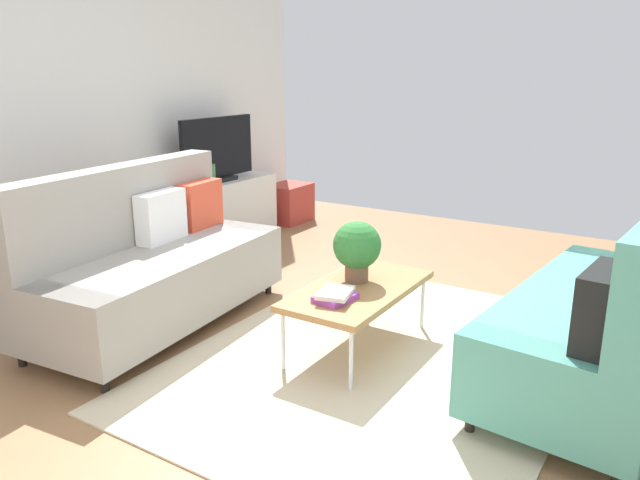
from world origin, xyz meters
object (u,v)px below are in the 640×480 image
(storage_trunk, at_px, (289,203))
(vase_0, at_px, (172,183))
(vase_1, at_px, (187,179))
(tv, at_px, (218,150))
(table_book_0, at_px, (335,298))
(couch_beige, at_px, (152,262))
(coffee_table, at_px, (359,291))
(tv_console, at_px, (219,212))
(bottle_0, at_px, (206,177))
(bottle_1, at_px, (213,174))
(couch_green, at_px, (612,316))
(potted_plant, at_px, (357,247))

(storage_trunk, height_order, vase_0, vase_0)
(vase_1, bearing_deg, tv, -10.39)
(table_book_0, bearing_deg, storage_trunk, 39.44)
(couch_beige, relative_size, coffee_table, 1.79)
(tv_console, bearing_deg, table_book_0, -125.40)
(coffee_table, xyz_separation_m, bottle_0, (1.22, 2.38, 0.33))
(couch_beige, relative_size, bottle_0, 12.21)
(coffee_table, height_order, storage_trunk, storage_trunk)
(bottle_1, bearing_deg, table_book_0, -124.03)
(couch_beige, distance_m, tv, 2.14)
(couch_green, relative_size, potted_plant, 5.00)
(couch_green, distance_m, tv, 4.03)
(couch_green, distance_m, vase_1, 3.98)
(coffee_table, height_order, vase_0, vase_0)
(coffee_table, bearing_deg, tv, 59.07)
(storage_trunk, relative_size, bottle_0, 3.22)
(couch_beige, relative_size, table_book_0, 8.21)
(couch_beige, bearing_deg, vase_1, -149.37)
(couch_green, xyz_separation_m, bottle_0, (0.94, 3.80, 0.28))
(potted_plant, relative_size, bottle_0, 2.45)
(tv, relative_size, potted_plant, 2.53)
(bottle_0, bearing_deg, storage_trunk, -2.61)
(vase_1, relative_size, bottle_1, 0.80)
(couch_green, distance_m, table_book_0, 1.53)
(vase_0, xyz_separation_m, vase_1, (0.20, 0.00, 0.01))
(couch_green, relative_size, vase_0, 14.27)
(storage_trunk, xyz_separation_m, vase_0, (-1.68, 0.15, 0.48))
(vase_0, bearing_deg, vase_1, 0.00)
(coffee_table, xyz_separation_m, table_book_0, (-0.28, 0.00, 0.05))
(bottle_0, bearing_deg, vase_1, 151.41)
(potted_plant, xyz_separation_m, bottle_1, (1.23, 2.31, 0.09))
(tv_console, height_order, potted_plant, potted_plant)
(table_book_0, xyz_separation_m, vase_0, (1.14, 2.47, 0.26))
(couch_green, distance_m, storage_trunk, 4.38)
(tv_console, xyz_separation_m, storage_trunk, (1.10, -0.10, -0.10))
(vase_0, relative_size, bottle_1, 0.72)
(table_book_0, relative_size, bottle_0, 1.49)
(couch_beige, height_order, storage_trunk, couch_beige)
(bottle_1, bearing_deg, storage_trunk, -2.83)
(tv, xyz_separation_m, vase_0, (-0.58, 0.07, -0.25))
(coffee_table, bearing_deg, couch_beige, 105.30)
(storage_trunk, relative_size, table_book_0, 2.17)
(coffee_table, xyz_separation_m, vase_1, (1.06, 2.47, 0.32))
(potted_plant, bearing_deg, tv_console, 60.27)
(potted_plant, relative_size, vase_0, 2.85)
(couch_beige, xyz_separation_m, bottle_1, (1.72, 0.96, 0.29))
(bottle_0, xyz_separation_m, bottle_1, (0.10, 0.00, 0.02))
(bottle_0, bearing_deg, bottle_1, 0.00)
(tv_console, distance_m, vase_0, 0.70)
(couch_beige, xyz_separation_m, vase_0, (1.25, 1.05, 0.26))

